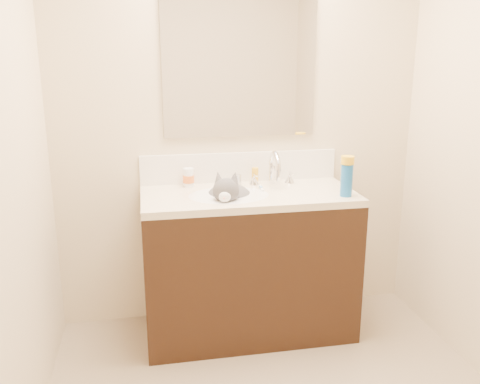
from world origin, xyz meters
name	(u,v)px	position (x,y,z in m)	size (l,w,h in m)	color
room_shell	(307,92)	(0.00, 0.00, 1.49)	(2.24, 2.54, 2.52)	beige
vanity_cabinet	(248,266)	(0.00, 0.97, 0.41)	(1.20, 0.55, 0.82)	black
counter_slab	(249,196)	(0.00, 0.97, 0.84)	(1.20, 0.55, 0.04)	beige
basin	(229,207)	(-0.12, 0.94, 0.79)	(0.45, 0.36, 0.14)	white
faucet	(274,171)	(0.18, 1.11, 0.95)	(0.28, 0.20, 0.21)	silver
cat	(229,200)	(-0.11, 0.97, 0.83)	(0.35, 0.41, 0.31)	#494749
backsplash	(240,167)	(0.00, 1.24, 0.95)	(1.20, 0.02, 0.18)	white
mirror	(240,67)	(0.00, 1.24, 1.54)	(0.90, 0.02, 0.80)	white
pill_bottle	(189,178)	(-0.32, 1.17, 0.92)	(0.06, 0.06, 0.11)	white
pill_label	(189,179)	(-0.32, 1.17, 0.91)	(0.07, 0.07, 0.04)	orange
silver_jar	(237,180)	(-0.03, 1.16, 0.89)	(0.05, 0.05, 0.06)	#B7B7BC
amber_bottle	(255,176)	(0.08, 1.17, 0.91)	(0.04, 0.04, 0.10)	yellow
toothbrush	(261,188)	(0.09, 1.04, 0.86)	(0.01, 0.13, 0.01)	white
toothbrush_head	(261,188)	(0.09, 1.04, 0.87)	(0.01, 0.03, 0.01)	#67A3DC
spray_can	(347,180)	(0.51, 0.81, 0.95)	(0.06, 0.06, 0.18)	#185CAA
spray_cap	(348,160)	(0.51, 0.81, 1.06)	(0.07, 0.07, 0.04)	yellow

